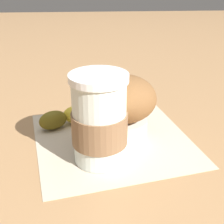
% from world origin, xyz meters
% --- Properties ---
extents(ground_plane, '(3.00, 3.00, 0.00)m').
position_xyz_m(ground_plane, '(0.00, 0.00, 0.00)').
color(ground_plane, '#A87C51').
extents(paper_napkin, '(0.30, 0.30, 0.00)m').
position_xyz_m(paper_napkin, '(0.00, 0.00, 0.00)').
color(paper_napkin, beige).
rests_on(paper_napkin, ground_plane).
extents(coffee_cup, '(0.08, 0.08, 0.13)m').
position_xyz_m(coffee_cup, '(-0.06, 0.02, 0.06)').
color(coffee_cup, silver).
rests_on(coffee_cup, paper_napkin).
extents(muffin, '(0.10, 0.10, 0.11)m').
position_xyz_m(muffin, '(-0.01, -0.02, 0.06)').
color(muffin, white).
rests_on(muffin, paper_napkin).
extents(banana, '(0.07, 0.15, 0.03)m').
position_xyz_m(banana, '(0.06, 0.05, 0.02)').
color(banana, yellow).
rests_on(banana, paper_napkin).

